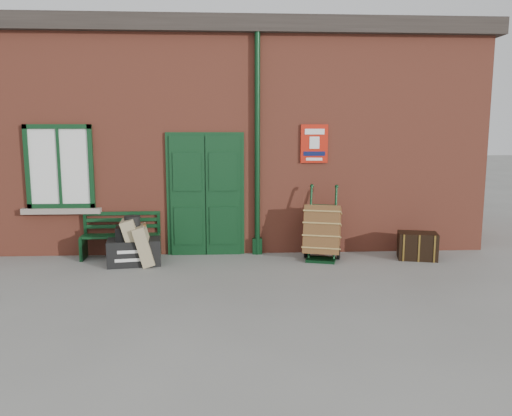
{
  "coord_description": "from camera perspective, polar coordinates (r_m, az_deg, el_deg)",
  "views": [
    {
      "loc": [
        0.11,
        -7.66,
        2.27
      ],
      "look_at": [
        0.58,
        0.6,
        1.0
      ],
      "focal_mm": 35.0,
      "sensor_mm": 36.0,
      "label": 1
    }
  ],
  "objects": [
    {
      "name": "porter_trolley",
      "position": [
        8.99,
        7.58,
        -2.69
      ],
      "size": [
        0.79,
        0.83,
        1.3
      ],
      "rotation": [
        0.0,
        0.0,
        -0.28
      ],
      "color": "black",
      "rests_on": "ground"
    },
    {
      "name": "houdini_trunk",
      "position": [
        8.86,
        -13.74,
        -4.9
      ],
      "size": [
        0.95,
        0.61,
        0.44
      ],
      "primitive_type": "cube",
      "rotation": [
        0.0,
        0.0,
        0.14
      ],
      "color": "black",
      "rests_on": "ground"
    },
    {
      "name": "hatbox",
      "position": [
        8.78,
        -13.96,
        -1.47
      ],
      "size": [
        0.3,
        0.3,
        0.18
      ],
      "primitive_type": "cylinder",
      "rotation": [
        0.0,
        0.0,
        0.14
      ],
      "color": "black",
      "rests_on": "strongbox"
    },
    {
      "name": "ground",
      "position": [
        7.99,
        -3.94,
        -7.8
      ],
      "size": [
        80.0,
        80.0,
        0.0
      ],
      "primitive_type": "plane",
      "color": "gray",
      "rests_on": "ground"
    },
    {
      "name": "station_building",
      "position": [
        11.16,
        -3.88,
        8.14
      ],
      "size": [
        10.3,
        4.3,
        4.36
      ],
      "color": "#9F4833",
      "rests_on": "ground"
    },
    {
      "name": "suitcase_front",
      "position": [
        8.75,
        -12.66,
        -4.15
      ],
      "size": [
        0.42,
        0.54,
        0.7
      ],
      "primitive_type": "cube",
      "rotation": [
        0.0,
        -0.26,
        0.1
      ],
      "color": "tan",
      "rests_on": "ground"
    },
    {
      "name": "bench",
      "position": [
        9.37,
        -15.14,
        -2.91
      ],
      "size": [
        1.39,
        0.47,
        0.86
      ],
      "rotation": [
        0.0,
        0.0,
        0.03
      ],
      "color": "black",
      "rests_on": "ground"
    },
    {
      "name": "suitcase_back",
      "position": [
        8.87,
        -13.72,
        -3.64
      ],
      "size": [
        0.49,
        0.6,
        0.82
      ],
      "primitive_type": "cube",
      "rotation": [
        0.0,
        -0.28,
        0.1
      ],
      "color": "tan",
      "rests_on": "ground"
    },
    {
      "name": "strongbox",
      "position": [
        8.79,
        -14.14,
        -2.79
      ],
      "size": [
        0.53,
        0.42,
        0.22
      ],
      "primitive_type": "cube",
      "rotation": [
        0.0,
        0.0,
        0.14
      ],
      "color": "black",
      "rests_on": "houdini_trunk"
    },
    {
      "name": "dark_trunk",
      "position": [
        9.43,
        17.96,
        -4.13
      ],
      "size": [
        0.75,
        0.58,
        0.48
      ],
      "primitive_type": "cube",
      "rotation": [
        0.0,
        0.0,
        -0.24
      ],
      "color": "black",
      "rests_on": "ground"
    }
  ]
}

